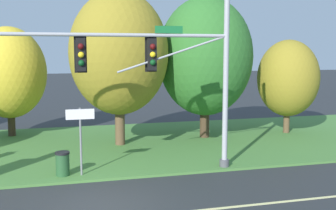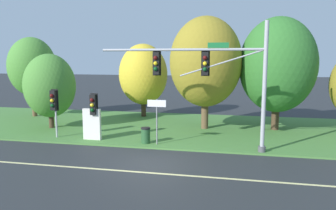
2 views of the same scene
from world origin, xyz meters
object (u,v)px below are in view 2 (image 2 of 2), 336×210
pedestrian_signal_near_kerb (94,107)px  tree_left_of_mast (50,86)px  tree_nearest_road (32,67)px  tree_behind_signpost (143,74)px  info_kiosk (92,124)px  trash_bin (146,135)px  tree_mid_verge (206,62)px  traffic_signal_mast (215,73)px  route_sign_post (157,114)px  pedestrian_signal_further_along (54,103)px  tree_tall_centre (278,65)px

pedestrian_signal_near_kerb → tree_left_of_mast: size_ratio=0.54×
tree_nearest_road → tree_behind_signpost: bearing=11.6°
info_kiosk → trash_bin: bearing=-3.0°
tree_nearest_road → tree_behind_signpost: 9.38m
tree_behind_signpost → trash_bin: 9.54m
tree_mid_verge → pedestrian_signal_near_kerb: bearing=-142.5°
traffic_signal_mast → tree_left_of_mast: (-11.77, 3.24, -1.13)m
tree_mid_verge → trash_bin: size_ratio=8.37×
route_sign_post → tree_mid_verge: 6.16m
trash_bin → info_kiosk: bearing=177.0°
traffic_signal_mast → tree_mid_verge: bearing=100.9°
pedestrian_signal_further_along → info_kiosk: size_ratio=1.60×
info_kiosk → tree_tall_centre: bearing=25.1°
tree_left_of_mast → info_kiosk: bearing=-30.9°
pedestrian_signal_further_along → tree_mid_verge: size_ratio=0.39×
tree_left_of_mast → trash_bin: (7.78, -2.78, -2.53)m
pedestrian_signal_further_along → tree_behind_signpost: size_ratio=0.50×
info_kiosk → tree_behind_signpost: bearing=84.5°
tree_behind_signpost → info_kiosk: size_ratio=3.23×
pedestrian_signal_further_along → tree_nearest_road: bearing=131.6°
route_sign_post → pedestrian_signal_near_kerb: bearing=177.2°
pedestrian_signal_near_kerb → tree_mid_verge: 8.26m
tree_nearest_road → tree_mid_verge: tree_mid_verge is taller
pedestrian_signal_further_along → trash_bin: (5.87, -0.08, -1.72)m
trash_bin → tree_left_of_mast: bearing=160.3°
tree_behind_signpost → route_sign_post: bearing=-69.2°
tree_left_of_mast → info_kiosk: size_ratio=2.76×
route_sign_post → info_kiosk: (-4.14, 0.31, -0.84)m
tree_nearest_road → trash_bin: 14.10m
traffic_signal_mast → tree_left_of_mast: traffic_signal_mast is taller
tree_mid_verge → trash_bin: (-2.97, -4.82, -4.19)m
tree_left_of_mast → trash_bin: 8.64m
tree_tall_centre → trash_bin: (-7.80, -5.46, -3.99)m
tree_nearest_road → tree_behind_signpost: size_ratio=1.09×
tree_mid_verge → tree_tall_centre: 4.88m
tree_behind_signpost → tree_mid_verge: size_ratio=0.79×
pedestrian_signal_further_along → tree_behind_signpost: tree_behind_signpost is taller
route_sign_post → tree_left_of_mast: size_ratio=0.50×
pedestrian_signal_further_along → info_kiosk: 2.74m
traffic_signal_mast → tree_tall_centre: bearing=57.2°
traffic_signal_mast → tree_behind_signpost: traffic_signal_mast is taller
traffic_signal_mast → pedestrian_signal_near_kerb: (-7.23, 0.52, -2.11)m
route_sign_post → tree_behind_signpost: tree_behind_signpost is taller
traffic_signal_mast → tree_nearest_road: 17.35m
pedestrian_signal_further_along → route_sign_post: pedestrian_signal_further_along is taller
trash_bin → tree_nearest_road: bearing=150.2°
pedestrian_signal_further_along → tree_left_of_mast: bearing=125.2°
tree_mid_verge → info_kiosk: bearing=-144.1°
pedestrian_signal_near_kerb → pedestrian_signal_further_along: (-2.62, 0.02, 0.17)m
traffic_signal_mast → pedestrian_signal_further_along: size_ratio=2.97×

